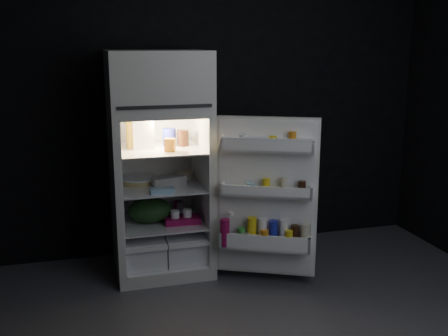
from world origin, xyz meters
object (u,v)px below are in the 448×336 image
object	(u,v)px
fridge_door	(267,201)
milk_jug	(143,133)
refrigerator	(159,156)
egg_carton	(169,181)
yogurt_tray	(182,220)

from	to	relation	value
fridge_door	milk_jug	world-z (taller)	fridge_door
refrigerator	fridge_door	world-z (taller)	refrigerator
egg_carton	fridge_door	bearing A→B (deg)	-47.29
egg_carton	milk_jug	bearing A→B (deg)	143.34
refrigerator	egg_carton	distance (m)	0.22
fridge_door	yogurt_tray	distance (m)	0.73
refrigerator	egg_carton	world-z (taller)	refrigerator
fridge_door	yogurt_tray	bearing A→B (deg)	145.49
refrigerator	milk_jug	world-z (taller)	refrigerator
milk_jug	yogurt_tray	xyz separation A→B (m)	(0.27, -0.16, -0.69)
fridge_door	milk_jug	bearing A→B (deg)	146.83
refrigerator	egg_carton	xyz separation A→B (m)	(0.06, -0.07, -0.19)
fridge_door	egg_carton	xyz separation A→B (m)	(-0.66, 0.47, 0.08)
fridge_door	refrigerator	bearing A→B (deg)	143.10
refrigerator	egg_carton	size ratio (longest dim) A/B	6.56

